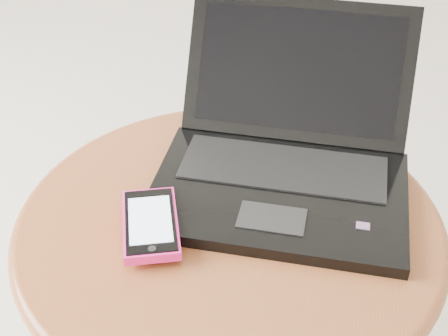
# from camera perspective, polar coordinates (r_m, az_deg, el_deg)

# --- Properties ---
(table) EXTENTS (0.56, 0.56, 0.44)m
(table) POSITION_cam_1_polar(r_m,az_deg,el_deg) (0.91, 0.43, -8.88)
(table) COLOR #5A2816
(table) RESTS_ON ground
(laptop) EXTENTS (0.34, 0.35, 0.19)m
(laptop) POSITION_cam_1_polar(r_m,az_deg,el_deg) (0.89, 5.33, 1.10)
(laptop) COLOR black
(laptop) RESTS_ON table
(phone_black) EXTENTS (0.08, 0.11, 0.01)m
(phone_black) POSITION_cam_1_polar(r_m,az_deg,el_deg) (0.84, -3.92, -3.87)
(phone_black) COLOR black
(phone_black) RESTS_ON table
(phone_pink) EXTENTS (0.10, 0.14, 0.02)m
(phone_pink) POSITION_cam_1_polar(r_m,az_deg,el_deg) (0.81, -6.46, -4.88)
(phone_pink) COLOR #FF2286
(phone_pink) RESTS_ON phone_black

